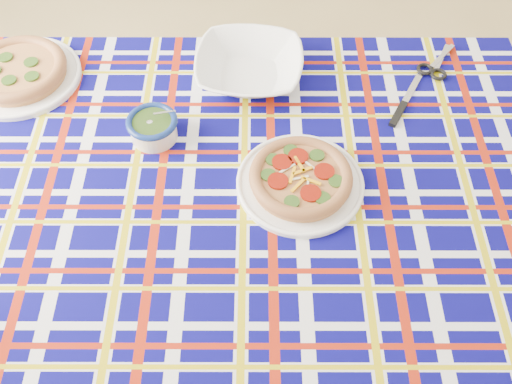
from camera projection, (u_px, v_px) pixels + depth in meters
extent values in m
plane|color=#A18853|center=(289.00, 174.00, 2.29)|extent=(4.00, 4.00, 0.00)
cube|color=brown|center=(217.00, 185.00, 1.34)|extent=(1.81, 1.38, 0.04)
cylinder|color=brown|center=(8.00, 148.00, 1.91)|extent=(0.06, 0.06, 0.71)
cylinder|color=brown|center=(450.00, 149.00, 1.90)|extent=(0.06, 0.06, 0.71)
imported|color=white|center=(249.00, 67.00, 1.50)|extent=(0.36, 0.36, 0.07)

